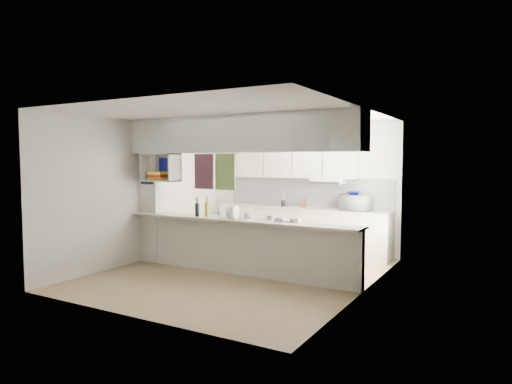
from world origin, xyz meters
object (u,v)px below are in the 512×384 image
Objects in this scene: microwave at (356,203)px; wine_bottles at (202,209)px; bowl at (354,193)px; dish_rack at (235,213)px.

wine_bottles is at bearing 64.31° from microwave.
bowl is at bearing 48.00° from wine_bottles.
dish_rack is (-1.36, -2.17, -0.06)m from microwave.
microwave is at bearing 30.76° from bowl.
dish_rack is (-1.32, -2.15, -0.25)m from bowl.
microwave reaches higher than dish_rack.
microwave is 2.18× the size of bowl.
wine_bottles is at bearing -177.82° from dish_rack.
microwave is 2.56m from dish_rack.
bowl is 2.94m from wine_bottles.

